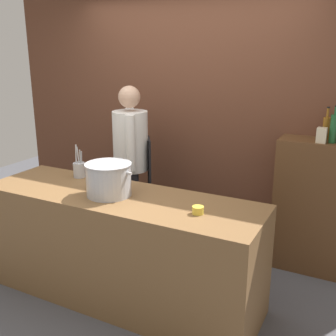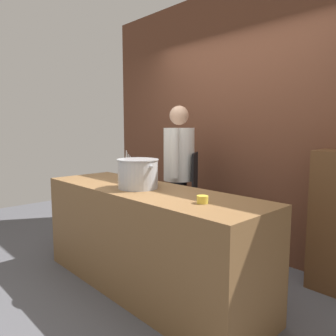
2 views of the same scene
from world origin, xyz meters
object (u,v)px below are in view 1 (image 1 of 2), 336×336
butter_jar (198,210)px  spice_tin_cream (322,135)px  wine_bottle_amber (326,128)px  wine_bottle_green (334,128)px  chef (131,157)px  utensil_crock (79,169)px  stockpot_large (109,179)px

butter_jar → spice_tin_cream: 1.37m
butter_jar → spice_tin_cream: size_ratio=0.64×
wine_bottle_amber → wine_bottle_green: (0.07, -0.11, 0.02)m
chef → utensil_crock: chef is taller
chef → wine_bottle_green: bearing=-111.9°
utensil_crock → wine_bottle_green: (1.97, 0.92, 0.38)m
utensil_crock → butter_jar: size_ratio=3.59×
wine_bottle_amber → wine_bottle_green: size_ratio=0.90×
chef → wine_bottle_green: size_ratio=5.26×
stockpot_large → chef: bearing=111.1°
chef → utensil_crock: size_ratio=5.69×
chef → butter_jar: size_ratio=20.42×
stockpot_large → spice_tin_cream: bearing=39.4°
chef → stockpot_large: (0.32, -0.83, 0.06)m
chef → butter_jar: bearing=-161.3°
utensil_crock → spice_tin_cream: spice_tin_cream is taller
utensil_crock → wine_bottle_amber: size_ratio=1.02×
stockpot_large → wine_bottle_green: 1.91m
chef → utensil_crock: 0.60m
stockpot_large → utensil_crock: (-0.50, 0.26, -0.06)m
stockpot_large → utensil_crock: bearing=152.8°
butter_jar → spice_tin_cream: spice_tin_cream is taller
utensil_crock → spice_tin_cream: bearing=25.0°
chef → butter_jar: chef is taller
utensil_crock → spice_tin_cream: 2.10m
butter_jar → stockpot_large: bearing=177.9°
stockpot_large → butter_jar: stockpot_large is taller
stockpot_large → utensil_crock: 0.56m
stockpot_large → spice_tin_cream: 1.81m
butter_jar → wine_bottle_amber: (0.64, 1.31, 0.41)m
chef → butter_jar: 1.38m
butter_jar → wine_bottle_amber: size_ratio=0.28×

